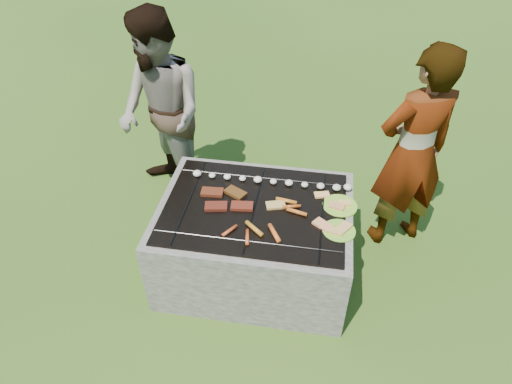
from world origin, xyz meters
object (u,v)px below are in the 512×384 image
plate_far (340,206)px  cook (413,153)px  plate_near (339,230)px  fire_pit (255,241)px  bystander (162,114)px

plate_far → cook: (0.48, 0.42, 0.19)m
plate_near → cook: (0.47, 0.66, 0.19)m
fire_pit → bystander: size_ratio=0.80×
cook → fire_pit: bearing=1.9°
cook → bystander: bystander is taller
fire_pit → cook: bearing=26.9°
fire_pit → bystander: (-0.87, 0.75, 0.53)m
plate_near → plate_far: bearing=90.5°
fire_pit → plate_near: bearing=-13.4°
plate_far → plate_near: bearing=-89.5°
bystander → fire_pit: bearing=4.0°
fire_pit → cook: (1.04, 0.53, 0.52)m
bystander → cook: bearing=38.1°
plate_far → plate_near: size_ratio=1.36×
cook → plate_far: bearing=16.5°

